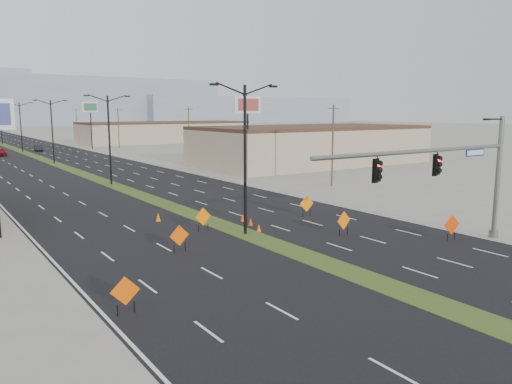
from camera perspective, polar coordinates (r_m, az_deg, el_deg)
ground at (r=25.37m, az=13.98°, el=-10.16°), size 600.00×600.00×0.00m
road_surface at (r=117.46m, az=-25.43°, el=4.29°), size 25.00×400.00×0.02m
median_strip at (r=117.46m, az=-25.43°, el=4.29°), size 2.00×400.00×0.04m
building_se_near at (r=80.21m, az=6.31°, el=5.21°), size 36.00×18.00×5.50m
building_se_far at (r=137.82m, az=-10.33°, el=6.67°), size 44.00×16.00×5.00m
mesa_center at (r=321.11m, az=-24.21°, el=9.45°), size 220.00×50.00×28.00m
mesa_east at (r=364.31m, az=-1.37°, el=9.34°), size 160.00×50.00×18.00m
signal_mast at (r=32.19m, az=21.86°, el=2.30°), size 16.30×0.60×8.00m
streetlight_0 at (r=33.25m, az=-1.26°, el=4.25°), size 5.15×0.24×10.02m
streetlight_1 at (r=58.69m, az=-16.42°, el=6.04°), size 5.15×0.24×10.02m
streetlight_2 at (r=85.74m, az=-22.27°, el=6.62°), size 5.15×0.24×10.02m
streetlight_3 at (r=113.26m, az=-25.30°, el=6.90°), size 5.15×0.24×10.02m
streetlight_4 at (r=140.96m, az=-27.14°, el=7.06°), size 5.15×0.24×10.02m
utility_pole_0 at (r=55.89m, az=8.76°, el=5.40°), size 1.60×0.20×9.00m
utility_pole_1 at (r=84.87m, az=-7.67°, el=6.70°), size 1.60×0.20×9.00m
utility_pole_2 at (r=117.18m, az=-15.44°, el=7.13°), size 1.60×0.20×9.00m
utility_pole_3 at (r=150.70m, az=-19.82°, el=7.31°), size 1.60×0.20×9.00m
car_left at (r=105.22m, az=-27.17°, el=4.10°), size 1.87×4.39×1.48m
car_mid at (r=114.42m, az=-23.61°, el=4.63°), size 1.67×4.03×1.30m
construction_sign_0 at (r=21.52m, az=-14.72°, el=-11.03°), size 1.22×0.19×1.64m
construction_sign_1 at (r=29.95m, az=-8.75°, el=-5.05°), size 1.24×0.05×1.65m
construction_sign_2 at (r=34.87m, az=-6.07°, el=-2.90°), size 1.27×0.20×1.70m
construction_sign_3 at (r=34.04m, az=10.00°, el=-3.32°), size 1.26×0.18×1.68m
construction_sign_4 at (r=34.54m, az=21.46°, el=-3.59°), size 1.29×0.29×1.73m
construction_sign_5 at (r=39.70m, az=5.81°, el=-1.41°), size 1.27×0.19×1.70m
cone_0 at (r=37.95m, az=-1.56°, el=-2.99°), size 0.39×0.39×0.54m
cone_1 at (r=34.68m, az=0.32°, el=-4.14°), size 0.36×0.36×0.56m
cone_2 at (r=36.58m, az=-0.63°, el=-3.41°), size 0.36×0.36×0.59m
cone_3 at (r=38.67m, az=-11.12°, el=-2.84°), size 0.43×0.43×0.66m
pole_sign_east_near at (r=64.93m, az=-0.96°, el=9.31°), size 3.20×1.63×10.22m
pole_sign_east_far at (r=116.17m, az=-18.41°, el=8.85°), size 3.21×1.71×10.32m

